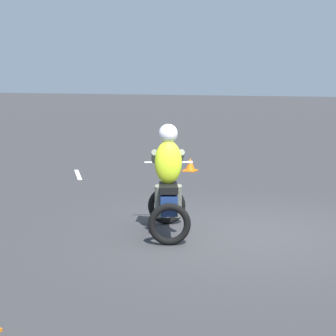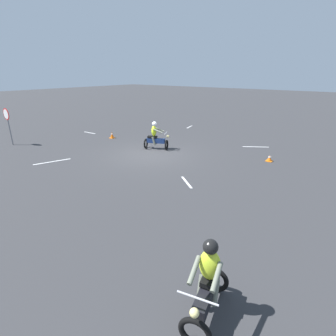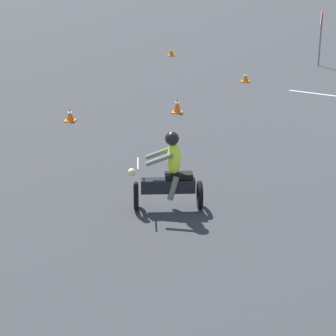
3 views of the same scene
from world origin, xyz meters
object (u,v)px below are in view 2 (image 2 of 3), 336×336
at_px(traffic_cone_far_center, 112,135).
at_px(motorcycle_rider_foreground, 155,137).
at_px(motorcycle_rider_background, 207,284).
at_px(traffic_cone_mid_left, 269,158).
at_px(stop_sign, 7,119).

bearing_deg(traffic_cone_far_center, motorcycle_rider_foreground, 176.42).
xyz_separation_m(motorcycle_rider_foreground, traffic_cone_far_center, (4.18, -0.26, -0.51)).
bearing_deg(motorcycle_rider_background, traffic_cone_far_center, -47.71).
height_order(motorcycle_rider_background, traffic_cone_mid_left, motorcycle_rider_background).
relative_size(stop_sign, traffic_cone_far_center, 5.17).
distance_m(motorcycle_rider_background, traffic_cone_mid_left, 10.25).
relative_size(traffic_cone_mid_left, traffic_cone_far_center, 0.73).
xyz_separation_m(motorcycle_rider_background, traffic_cone_far_center, (12.27, -8.50, -0.51)).
bearing_deg(stop_sign, motorcycle_rider_background, 167.82).
bearing_deg(traffic_cone_mid_left, motorcycle_rider_background, 100.66).
bearing_deg(motorcycle_rider_background, traffic_cone_mid_left, -92.35).
bearing_deg(motorcycle_rider_background, stop_sign, -25.19).
height_order(motorcycle_rider_background, traffic_cone_far_center, motorcycle_rider_background).
height_order(stop_sign, traffic_cone_far_center, stop_sign).
relative_size(motorcycle_rider_foreground, traffic_cone_far_center, 3.73).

